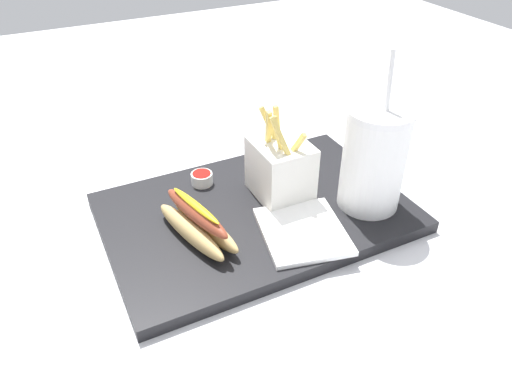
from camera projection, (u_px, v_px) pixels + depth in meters
ground_plane at (256, 222)px, 0.78m from camera, size 2.40×2.40×0.02m
food_tray at (256, 213)px, 0.77m from camera, size 0.47×0.31×0.02m
soda_cup at (374, 159)px, 0.73m from camera, size 0.10×0.10×0.25m
fries_basket at (281, 168)px, 0.77m from camera, size 0.08×0.10×0.15m
hot_dog_1 at (197, 224)px, 0.69m from camera, size 0.09×0.16×0.06m
ketchup_cup_1 at (202, 178)px, 0.82m from camera, size 0.04×0.04×0.02m
napkin_stack at (303, 231)px, 0.71m from camera, size 0.14×0.16×0.01m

